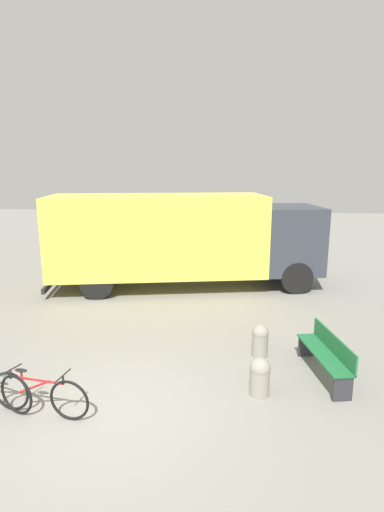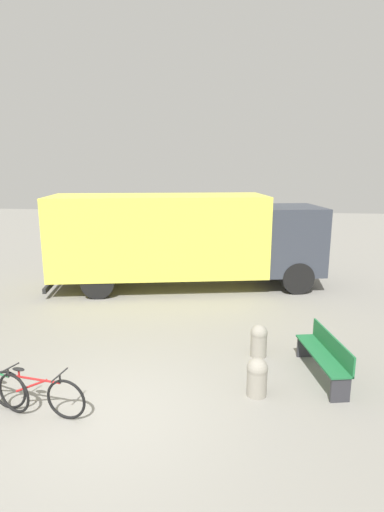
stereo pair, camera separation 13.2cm
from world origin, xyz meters
name	(u,v)px [view 1 (the left image)]	position (x,y,z in m)	size (l,w,h in m)	color
ground_plane	(111,417)	(0.00, 0.00, 0.00)	(60.00, 60.00, 0.00)	gray
delivery_truck	(182,236)	(0.22, 7.17, 1.70)	(9.00, 3.89, 3.03)	#EAE04C
park_bench	(327,353)	(3.69, 1.69, 0.47)	(0.74, 1.81, 0.83)	#1E6638
bicycle_middle	(39,394)	(-1.15, -0.06, 0.36)	(1.74, 0.44, 0.77)	black
bollard_near_bench	(260,375)	(2.39, 0.91, 0.37)	(0.37, 0.37, 0.69)	gray
bollard_far_bench	(260,339)	(2.49, 2.41, 0.37)	(0.36, 0.36, 0.70)	gray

